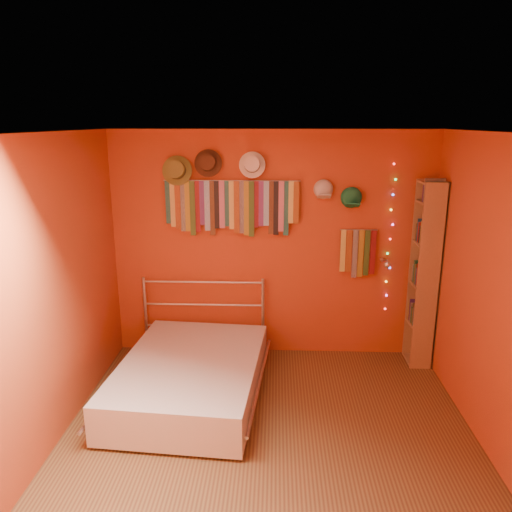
# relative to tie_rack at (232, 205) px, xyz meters

# --- Properties ---
(ground) EXTENTS (3.50, 3.50, 0.00)m
(ground) POSITION_rel_tie_rack_xyz_m (0.43, -1.68, -1.71)
(ground) COLOR #54311C
(ground) RESTS_ON ground
(back_wall) EXTENTS (3.50, 0.02, 2.50)m
(back_wall) POSITION_rel_tie_rack_xyz_m (0.43, 0.07, -0.46)
(back_wall) COLOR #9F2819
(back_wall) RESTS_ON ground
(right_wall) EXTENTS (0.02, 3.50, 2.50)m
(right_wall) POSITION_rel_tie_rack_xyz_m (2.18, -1.68, -0.46)
(right_wall) COLOR #9F2819
(right_wall) RESTS_ON ground
(left_wall) EXTENTS (0.02, 3.50, 2.50)m
(left_wall) POSITION_rel_tie_rack_xyz_m (-1.32, -1.68, -0.46)
(left_wall) COLOR #9F2819
(left_wall) RESTS_ON ground
(ceiling) EXTENTS (3.50, 3.50, 0.02)m
(ceiling) POSITION_rel_tie_rack_xyz_m (0.43, -1.68, 0.79)
(ceiling) COLOR white
(ceiling) RESTS_ON back_wall
(tie_rack) EXTENTS (1.45, 0.03, 0.60)m
(tie_rack) POSITION_rel_tie_rack_xyz_m (0.00, 0.00, 0.00)
(tie_rack) COLOR #B6B6BB
(tie_rack) RESTS_ON back_wall
(small_tie_rack) EXTENTS (0.40, 0.03, 0.54)m
(small_tie_rack) POSITION_rel_tie_rack_xyz_m (1.37, 0.00, -0.50)
(small_tie_rack) COLOR #B6B6BB
(small_tie_rack) RESTS_ON back_wall
(fedora_olive) EXTENTS (0.32, 0.17, 0.31)m
(fedora_olive) POSITION_rel_tie_rack_xyz_m (-0.57, -0.03, 0.37)
(fedora_olive) COLOR olive
(fedora_olive) RESTS_ON back_wall
(fedora_brown) EXTENTS (0.29, 0.16, 0.29)m
(fedora_brown) POSITION_rel_tie_rack_xyz_m (-0.24, -0.03, 0.45)
(fedora_brown) COLOR #472819
(fedora_brown) RESTS_ON back_wall
(fedora_white) EXTENTS (0.28, 0.15, 0.27)m
(fedora_white) POSITION_rel_tie_rack_xyz_m (0.22, -0.03, 0.43)
(fedora_white) COLOR white
(fedora_white) RESTS_ON back_wall
(cap_white) EXTENTS (0.19, 0.24, 0.19)m
(cap_white) POSITION_rel_tie_rack_xyz_m (0.97, 0.01, 0.17)
(cap_white) COLOR silver
(cap_white) RESTS_ON back_wall
(cap_green) EXTENTS (0.20, 0.25, 0.20)m
(cap_green) POSITION_rel_tie_rack_xyz_m (1.27, 0.01, 0.08)
(cap_green) COLOR #1A7647
(cap_green) RESTS_ON back_wall
(fairy_lights) EXTENTS (0.06, 0.02, 1.63)m
(fairy_lights) POSITION_rel_tie_rack_xyz_m (1.71, 0.03, -0.36)
(fairy_lights) COLOR #FF3333
(fairy_lights) RESTS_ON back_wall
(reading_lamp) EXTENTS (0.07, 0.31, 0.09)m
(reading_lamp) POSITION_rel_tie_rack_xyz_m (1.64, -0.18, -0.58)
(reading_lamp) COLOR #B6B6BB
(reading_lamp) RESTS_ON back_wall
(bookshelf) EXTENTS (0.25, 0.34, 2.00)m
(bookshelf) POSITION_rel_tie_rack_xyz_m (2.09, -0.15, -0.70)
(bookshelf) COLOR #956943
(bookshelf) RESTS_ON ground
(bed) EXTENTS (1.51, 1.92, 0.90)m
(bed) POSITION_rel_tie_rack_xyz_m (-0.33, -0.98, -1.50)
(bed) COLOR #B6B6BB
(bed) RESTS_ON ground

